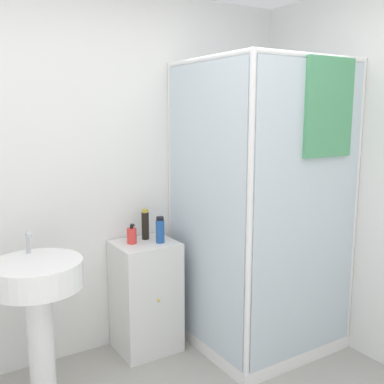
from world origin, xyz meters
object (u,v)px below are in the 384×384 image
(sink, at_px, (38,295))
(soap_dispenser, at_px, (132,235))
(shampoo_bottle_blue, at_px, (160,230))
(shampoo_bottle_tall_black, at_px, (145,225))

(sink, distance_m, soap_dispenser, 0.77)
(soap_dispenser, bearing_deg, sink, -159.25)
(shampoo_bottle_blue, bearing_deg, sink, -168.48)
(shampoo_bottle_tall_black, height_order, shampoo_bottle_blue, shampoo_bottle_tall_black)
(soap_dispenser, xyz_separation_m, shampoo_bottle_blue, (0.17, -0.09, 0.03))
(sink, height_order, shampoo_bottle_blue, sink)
(sink, distance_m, shampoo_bottle_tall_black, 0.91)
(shampoo_bottle_tall_black, bearing_deg, soap_dispenser, -159.78)
(sink, relative_size, soap_dispenser, 7.14)
(sink, xyz_separation_m, shampoo_bottle_tall_black, (0.83, 0.31, 0.23))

